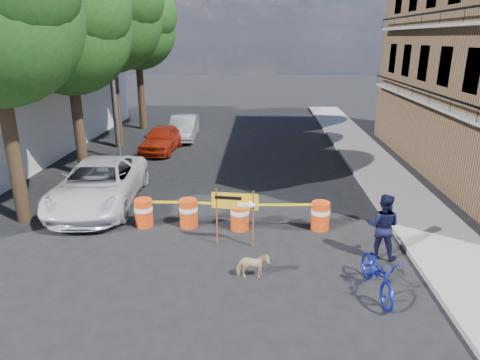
# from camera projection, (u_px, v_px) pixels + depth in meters

# --- Properties ---
(ground) EXTENTS (120.00, 120.00, 0.00)m
(ground) POSITION_uv_depth(u_px,v_px,m) (227.00, 254.00, 11.85)
(ground) COLOR black
(ground) RESTS_ON ground
(sidewalk_east) EXTENTS (2.40, 40.00, 0.15)m
(sidewalk_east) POSITION_uv_depth(u_px,v_px,m) (391.00, 185.00, 17.24)
(sidewalk_east) COLOR gray
(sidewalk_east) RESTS_ON ground
(tree_mid_a) EXTENTS (5.25, 5.00, 8.68)m
(tree_mid_a) POSITION_uv_depth(u_px,v_px,m) (69.00, 30.00, 16.88)
(tree_mid_a) COLOR #332316
(tree_mid_a) RESTS_ON ground
(tree_mid_b) EXTENTS (5.67, 5.40, 9.62)m
(tree_mid_b) POSITION_uv_depth(u_px,v_px,m) (110.00, 17.00, 21.39)
(tree_mid_b) COLOR #332316
(tree_mid_b) RESTS_ON ground
(tree_far) EXTENTS (5.04, 4.80, 8.84)m
(tree_far) POSITION_uv_depth(u_px,v_px,m) (137.00, 29.00, 26.29)
(tree_far) COLOR #332316
(tree_far) RESTS_ON ground
(streetlamp) EXTENTS (1.25, 0.18, 8.00)m
(streetlamp) POSITION_uv_depth(u_px,v_px,m) (113.00, 68.00, 19.72)
(streetlamp) COLOR gray
(streetlamp) RESTS_ON ground
(barrel_far_left) EXTENTS (0.58, 0.58, 0.90)m
(barrel_far_left) POSITION_uv_depth(u_px,v_px,m) (144.00, 212.00, 13.50)
(barrel_far_left) COLOR red
(barrel_far_left) RESTS_ON ground
(barrel_mid_left) EXTENTS (0.58, 0.58, 0.90)m
(barrel_mid_left) POSITION_uv_depth(u_px,v_px,m) (189.00, 212.00, 13.48)
(barrel_mid_left) COLOR red
(barrel_mid_left) RESTS_ON ground
(barrel_mid_right) EXTENTS (0.58, 0.58, 0.90)m
(barrel_mid_right) POSITION_uv_depth(u_px,v_px,m) (240.00, 215.00, 13.27)
(barrel_mid_right) COLOR red
(barrel_mid_right) RESTS_ON ground
(barrel_far_right) EXTENTS (0.58, 0.58, 0.90)m
(barrel_far_right) POSITION_uv_depth(u_px,v_px,m) (320.00, 215.00, 13.28)
(barrel_far_right) COLOR red
(barrel_far_right) RESTS_ON ground
(detour_sign) EXTENTS (1.32, 0.30, 1.71)m
(detour_sign) POSITION_uv_depth(u_px,v_px,m) (240.00, 206.00, 11.94)
(detour_sign) COLOR #592D19
(detour_sign) RESTS_ON ground
(pedestrian) EXTENTS (1.08, 0.97, 1.82)m
(pedestrian) POSITION_uv_depth(u_px,v_px,m) (383.00, 226.00, 11.46)
(pedestrian) COLOR black
(pedestrian) RESTS_ON ground
(bicycle) EXTENTS (0.80, 1.12, 2.01)m
(bicycle) POSITION_uv_depth(u_px,v_px,m) (380.00, 255.00, 9.76)
(bicycle) COLOR #121D95
(bicycle) RESTS_ON ground
(dog) EXTENTS (0.84, 0.46, 0.68)m
(dog) POSITION_uv_depth(u_px,v_px,m) (253.00, 266.00, 10.59)
(dog) COLOR tan
(dog) RESTS_ON ground
(suv_white) EXTENTS (3.02, 5.84, 1.58)m
(suv_white) POSITION_uv_depth(u_px,v_px,m) (99.00, 184.00, 15.12)
(suv_white) COLOR silver
(suv_white) RESTS_ON ground
(sedan_red) EXTENTS (1.86, 4.07, 1.35)m
(sedan_red) POSITION_uv_depth(u_px,v_px,m) (162.00, 139.00, 22.42)
(sedan_red) COLOR #AA250E
(sedan_red) RESTS_ON ground
(sedan_silver) EXTENTS (1.61, 4.20, 1.37)m
(sedan_silver) POSITION_uv_depth(u_px,v_px,m) (184.00, 127.00, 25.22)
(sedan_silver) COLOR #B6B8BD
(sedan_silver) RESTS_ON ground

